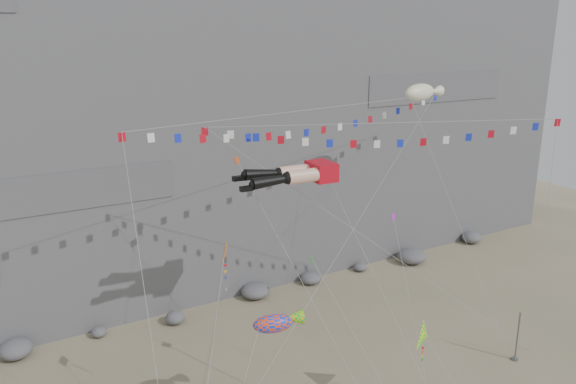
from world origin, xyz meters
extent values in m
cube|color=slate|center=(0.00, 32.00, 25.00)|extent=(80.00, 28.00, 50.00)
cylinder|color=slate|center=(12.10, -1.85, 1.95)|extent=(0.12, 0.12, 3.90)
cube|color=#BA0B19|center=(-0.55, 5.49, 14.45)|extent=(1.63, 2.18, 1.24)
cylinder|color=#EAAD92|center=(-2.39, 4.97, 14.45)|extent=(2.14, 1.02, 0.92)
sphere|color=black|center=(-3.44, 5.02, 14.45)|extent=(0.84, 0.84, 0.84)
cone|color=black|center=(-4.68, 5.09, 14.37)|extent=(2.54, 0.89, 0.86)
cube|color=black|center=(-6.35, 5.17, 14.09)|extent=(0.83, 0.40, 0.31)
cylinder|color=#EAAD92|center=(-2.33, 6.21, 14.45)|extent=(2.14, 1.02, 0.92)
sphere|color=black|center=(-3.38, 6.26, 14.45)|extent=(0.84, 0.84, 0.84)
cone|color=black|center=(-4.62, 6.33, 14.57)|extent=(2.56, 0.89, 0.92)
cube|color=black|center=(-6.29, 6.41, 14.47)|extent=(0.83, 0.40, 0.31)
cylinder|color=gray|center=(0.15, -0.88, 7.25)|extent=(0.03, 0.03, 19.27)
cylinder|color=gray|center=(-6.34, 3.48, 9.02)|extent=(0.03, 0.03, 27.45)
cylinder|color=gray|center=(9.38, 1.62, 8.74)|extent=(0.03, 0.03, 20.84)
cube|color=slate|center=(14.20, -1.51, 0.05)|extent=(0.16, 0.16, 0.10)
cylinder|color=gray|center=(-11.82, -1.15, 5.90)|extent=(0.03, 0.03, 13.77)
cylinder|color=gray|center=(11.96, 4.16, 9.40)|extent=(0.03, 0.03, 21.72)
cube|color=slate|center=(12.15, -1.36, 0.05)|extent=(0.16, 0.16, 0.10)
cylinder|color=gray|center=(-3.68, 1.95, 7.55)|extent=(0.03, 0.03, 20.79)
cylinder|color=gray|center=(4.00, 0.73, 4.85)|extent=(0.03, 0.03, 16.16)
cylinder|color=gray|center=(-2.35, -2.68, 4.93)|extent=(0.03, 0.03, 13.86)
camera|label=1|loc=(-20.89, -25.28, 23.39)|focal=35.00mm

